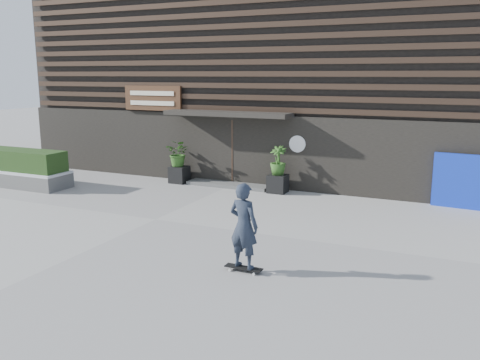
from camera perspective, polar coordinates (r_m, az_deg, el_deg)
The scene contains 12 objects.
ground at distance 14.06m, azimuth -9.41°, elevation -4.37°, with size 80.00×80.00×0.00m, color #9D9B95.
entrance_step at distance 17.93m, azimuth -1.25°, elevation -0.51°, with size 3.00×0.80×0.12m, color #4E4E4B.
planter_pot_left at distance 18.59m, azimuth -6.81°, elevation 0.62°, with size 0.60×0.60×0.60m, color black.
bamboo_left at distance 18.46m, azimuth -6.87°, elevation 2.99°, with size 0.86×0.75×0.96m, color #2D591E.
planter_pot_right at distance 16.97m, azimuth 4.24°, elevation -0.41°, with size 0.60×0.60×0.60m, color black.
bamboo_right at distance 16.82m, azimuth 4.28°, elevation 2.19°, with size 0.54×0.54×0.96m, color #2D591E.
raised_bed at distance 19.50m, azimuth -23.07°, elevation 0.12°, with size 3.50×1.20×0.50m, color #50504E.
snow_layer at distance 19.45m, azimuth -23.13°, elevation 0.96°, with size 3.50×1.20×0.08m, color silver.
hedge at distance 19.39m, azimuth -23.23°, elevation 2.09°, with size 3.30×1.00×0.70m, color #1D3714.
blue_tarp at distance 16.18m, azimuth 23.75°, elevation -0.17°, with size 1.72×0.12×1.61m, color #0D26AF.
building at distance 22.47m, azimuth 4.76°, elevation 12.03°, with size 18.00×11.00×8.00m.
skateboarder at distance 10.03m, azimuth 0.42°, elevation -5.17°, with size 0.78×0.51×1.82m.
Camera 1 is at (7.60, -11.18, 3.87)m, focal length 38.14 mm.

